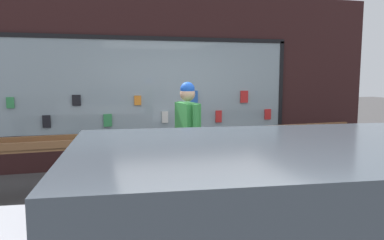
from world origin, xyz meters
name	(u,v)px	position (x,y,z in m)	size (l,w,h in m)	color
ground_plane	(208,202)	(0.00, 0.00, 0.00)	(40.00, 40.00, 0.00)	#474444
shopfront_facade	(168,80)	(-0.09, 2.39, 1.68)	(8.59, 0.29, 3.39)	#331919
display_table_left	(82,148)	(-1.71, 0.83, 0.71)	(2.95, 0.72, 0.88)	brown
display_table_right	(288,137)	(1.70, 0.83, 0.72)	(2.95, 0.82, 0.89)	brown
person_browsing	(188,130)	(-0.21, 0.33, 0.99)	(0.29, 0.66, 1.69)	#4C382D
small_dog	(167,181)	(-0.55, 0.21, 0.28)	(0.29, 0.54, 0.42)	white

